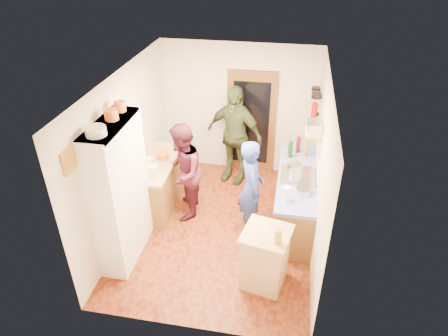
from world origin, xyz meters
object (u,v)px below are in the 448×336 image
(person_hob, at_px, (253,188))
(person_back, at_px, (235,135))
(hutch_body, at_px, (120,193))
(person_left, at_px, (185,171))
(island_base, at_px, (265,259))
(right_counter_base, at_px, (295,197))

(person_hob, relative_size, person_back, 0.84)
(hutch_body, relative_size, person_hob, 1.34)
(hutch_body, bearing_deg, person_back, 61.10)
(person_left, bearing_deg, island_base, 39.46)
(right_counter_base, distance_m, person_left, 1.92)
(hutch_body, xyz_separation_m, person_back, (1.29, 2.34, -0.13))
(person_hob, relative_size, person_left, 0.96)
(person_left, bearing_deg, hutch_body, -38.38)
(person_hob, bearing_deg, person_left, 60.36)
(right_counter_base, distance_m, island_base, 1.60)
(person_back, bearing_deg, person_hob, -51.05)
(hutch_body, distance_m, person_left, 1.30)
(island_base, height_order, person_back, person_back)
(hutch_body, distance_m, person_hob, 2.04)
(right_counter_base, xyz_separation_m, island_base, (-0.36, -1.56, 0.01))
(person_left, height_order, person_back, person_back)
(right_counter_base, xyz_separation_m, person_left, (-1.86, -0.20, 0.44))
(right_counter_base, relative_size, person_hob, 1.34)
(hutch_body, relative_size, right_counter_base, 1.00)
(right_counter_base, distance_m, person_hob, 0.90)
(right_counter_base, xyz_separation_m, person_hob, (-0.67, -0.44, 0.40))
(island_base, relative_size, person_left, 0.50)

